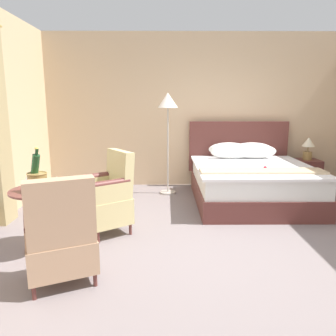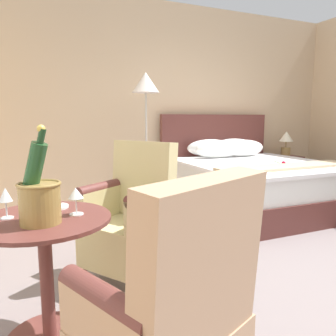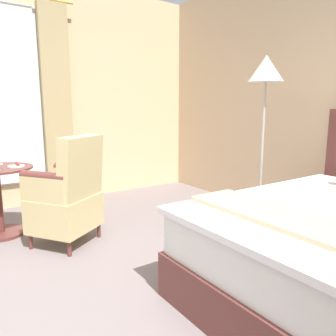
{
  "view_description": "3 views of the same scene",
  "coord_description": "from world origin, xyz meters",
  "px_view_note": "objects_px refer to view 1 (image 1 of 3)",
  "views": [
    {
      "loc": [
        -0.63,
        -3.32,
        1.61
      ],
      "look_at": [
        -0.6,
        0.99,
        0.74
      ],
      "focal_mm": 35.0,
      "sensor_mm": 36.0,
      "label": 1
    },
    {
      "loc": [
        -2.0,
        -1.65,
        1.19
      ],
      "look_at": [
        -0.79,
        1.17,
        0.73
      ],
      "focal_mm": 35.0,
      "sensor_mm": 36.0,
      "label": 2
    },
    {
      "loc": [
        1.6,
        -0.3,
        1.26
      ],
      "look_at": [
        -0.29,
        0.99,
        0.84
      ],
      "focal_mm": 35.0,
      "sensor_mm": 36.0,
      "label": 3
    }
  ],
  "objects_px": {
    "bedside_lamp": "(308,146)",
    "armchair_by_window": "(109,197)",
    "floor_lamp_brass": "(168,109)",
    "snack_plate": "(54,184)",
    "nightstand": "(306,174)",
    "wine_glass_near_bucket": "(57,180)",
    "wine_glass_near_edge": "(28,178)",
    "armchair_facing_bed": "(61,239)",
    "bed": "(250,179)",
    "side_table_round": "(44,215)",
    "champagne_bucket": "(37,179)"
  },
  "relations": [
    {
      "from": "champagne_bucket",
      "to": "armchair_by_window",
      "type": "xyz_separation_m",
      "value": [
        0.63,
        0.59,
        -0.37
      ]
    },
    {
      "from": "bed",
      "to": "wine_glass_near_bucket",
      "type": "height_order",
      "value": "bed"
    },
    {
      "from": "bedside_lamp",
      "to": "armchair_facing_bed",
      "type": "bearing_deg",
      "value": -137.47
    },
    {
      "from": "nightstand",
      "to": "wine_glass_near_edge",
      "type": "xyz_separation_m",
      "value": [
        -4.12,
        -2.48,
        0.52
      ]
    },
    {
      "from": "wine_glass_near_bucket",
      "to": "snack_plate",
      "type": "bearing_deg",
      "value": 117.63
    },
    {
      "from": "side_table_round",
      "to": "champagne_bucket",
      "type": "xyz_separation_m",
      "value": [
        -0.02,
        -0.08,
        0.43
      ]
    },
    {
      "from": "bedside_lamp",
      "to": "armchair_by_window",
      "type": "xyz_separation_m",
      "value": [
        -3.33,
        -2.04,
        -0.37
      ]
    },
    {
      "from": "side_table_round",
      "to": "wine_glass_near_edge",
      "type": "xyz_separation_m",
      "value": [
        -0.17,
        0.06,
        0.41
      ]
    },
    {
      "from": "bed",
      "to": "snack_plate",
      "type": "bearing_deg",
      "value": -147.9
    },
    {
      "from": "side_table_round",
      "to": "floor_lamp_brass",
      "type": "bearing_deg",
      "value": 59.11
    },
    {
      "from": "floor_lamp_brass",
      "to": "wine_glass_near_edge",
      "type": "distance_m",
      "value": 2.78
    },
    {
      "from": "snack_plate",
      "to": "armchair_by_window",
      "type": "relative_size",
      "value": 0.15
    },
    {
      "from": "armchair_by_window",
      "to": "bedside_lamp",
      "type": "bearing_deg",
      "value": 31.5
    },
    {
      "from": "snack_plate",
      "to": "armchair_facing_bed",
      "type": "relative_size",
      "value": 0.16
    },
    {
      "from": "bedside_lamp",
      "to": "champagne_bucket",
      "type": "bearing_deg",
      "value": -146.44
    },
    {
      "from": "floor_lamp_brass",
      "to": "armchair_by_window",
      "type": "bearing_deg",
      "value": -112.83
    },
    {
      "from": "wine_glass_near_bucket",
      "to": "armchair_facing_bed",
      "type": "relative_size",
      "value": 0.14
    },
    {
      "from": "nightstand",
      "to": "armchair_by_window",
      "type": "distance_m",
      "value": 3.91
    },
    {
      "from": "wine_glass_near_edge",
      "to": "armchair_by_window",
      "type": "xyz_separation_m",
      "value": [
        0.78,
        0.44,
        -0.35
      ]
    },
    {
      "from": "bedside_lamp",
      "to": "wine_glass_near_edge",
      "type": "height_order",
      "value": "bedside_lamp"
    },
    {
      "from": "floor_lamp_brass",
      "to": "armchair_by_window",
      "type": "distance_m",
      "value": 2.19
    },
    {
      "from": "bedside_lamp",
      "to": "side_table_round",
      "type": "xyz_separation_m",
      "value": [
        -3.95,
        -2.55,
        -0.42
      ]
    },
    {
      "from": "wine_glass_near_bucket",
      "to": "bedside_lamp",
      "type": "bearing_deg",
      "value": 34.03
    },
    {
      "from": "bed",
      "to": "side_table_round",
      "type": "bearing_deg",
      "value": -145.89
    },
    {
      "from": "floor_lamp_brass",
      "to": "snack_plate",
      "type": "distance_m",
      "value": 2.59
    },
    {
      "from": "bed",
      "to": "wine_glass_near_bucket",
      "type": "xyz_separation_m",
      "value": [
        -2.55,
        -1.84,
        0.43
      ]
    },
    {
      "from": "floor_lamp_brass",
      "to": "armchair_facing_bed",
      "type": "xyz_separation_m",
      "value": [
        -0.96,
        -2.98,
        -1.07
      ]
    },
    {
      "from": "wine_glass_near_bucket",
      "to": "wine_glass_near_edge",
      "type": "distance_m",
      "value": 0.34
    },
    {
      "from": "bed",
      "to": "armchair_by_window",
      "type": "height_order",
      "value": "bed"
    },
    {
      "from": "side_table_round",
      "to": "armchair_by_window",
      "type": "xyz_separation_m",
      "value": [
        0.62,
        0.51,
        0.06
      ]
    },
    {
      "from": "wine_glass_near_edge",
      "to": "armchair_facing_bed",
      "type": "distance_m",
      "value": 1.03
    },
    {
      "from": "bed",
      "to": "nightstand",
      "type": "relative_size",
      "value": 3.74
    },
    {
      "from": "floor_lamp_brass",
      "to": "side_table_round",
      "type": "xyz_separation_m",
      "value": [
        -1.36,
        -2.28,
        -1.1
      ]
    },
    {
      "from": "armchair_facing_bed",
      "to": "snack_plate",
      "type": "bearing_deg",
      "value": 110.7
    },
    {
      "from": "nightstand",
      "to": "bedside_lamp",
      "type": "bearing_deg",
      "value": -180.0
    },
    {
      "from": "bed",
      "to": "wine_glass_near_edge",
      "type": "bearing_deg",
      "value": -148.35
    },
    {
      "from": "floor_lamp_brass",
      "to": "champagne_bucket",
      "type": "relative_size",
      "value": 3.73
    },
    {
      "from": "wine_glass_near_edge",
      "to": "bed",
      "type": "bearing_deg",
      "value": 31.65
    },
    {
      "from": "champagne_bucket",
      "to": "side_table_round",
      "type": "bearing_deg",
      "value": 79.65
    },
    {
      "from": "wine_glass_near_bucket",
      "to": "armchair_facing_bed",
      "type": "xyz_separation_m",
      "value": [
        0.24,
        -0.7,
        -0.37
      ]
    },
    {
      "from": "bedside_lamp",
      "to": "side_table_round",
      "type": "height_order",
      "value": "bedside_lamp"
    },
    {
      "from": "side_table_round",
      "to": "snack_plate",
      "type": "height_order",
      "value": "snack_plate"
    },
    {
      "from": "floor_lamp_brass",
      "to": "wine_glass_near_bucket",
      "type": "bearing_deg",
      "value": -117.64
    },
    {
      "from": "champagne_bucket",
      "to": "wine_glass_near_bucket",
      "type": "relative_size",
      "value": 3.27
    },
    {
      "from": "nightstand",
      "to": "side_table_round",
      "type": "bearing_deg",
      "value": -147.18
    },
    {
      "from": "bedside_lamp",
      "to": "armchair_by_window",
      "type": "relative_size",
      "value": 0.4
    },
    {
      "from": "wine_glass_near_edge",
      "to": "armchair_by_window",
      "type": "height_order",
      "value": "armchair_by_window"
    },
    {
      "from": "armchair_by_window",
      "to": "armchair_facing_bed",
      "type": "distance_m",
      "value": 1.23
    },
    {
      "from": "champagne_bucket",
      "to": "wine_glass_near_bucket",
      "type": "distance_m",
      "value": 0.2
    },
    {
      "from": "side_table_round",
      "to": "wine_glass_near_edge",
      "type": "bearing_deg",
      "value": 159.84
    }
  ]
}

